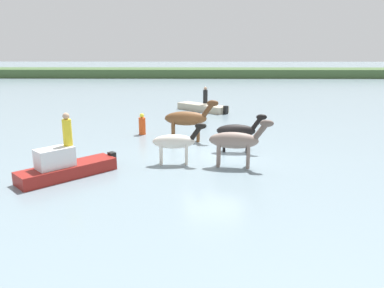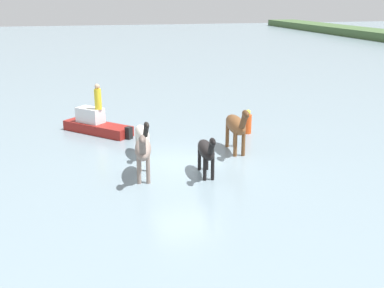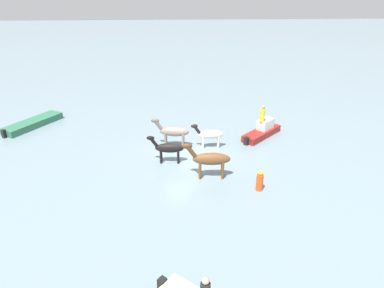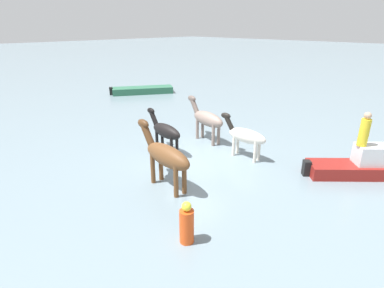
% 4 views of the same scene
% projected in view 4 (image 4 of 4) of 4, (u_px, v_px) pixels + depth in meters
% --- Properties ---
extents(ground_plane, '(183.03, 183.03, 0.00)m').
position_uv_depth(ground_plane, '(192.00, 156.00, 12.51)').
color(ground_plane, gray).
extents(horse_gray_outer, '(2.21, 0.64, 1.71)m').
position_uv_depth(horse_gray_outer, '(165.00, 131.00, 12.56)').
color(horse_gray_outer, black).
rests_on(horse_gray_outer, ground_plane).
extents(horse_dark_mare, '(2.66, 0.73, 2.06)m').
position_uv_depth(horse_dark_mare, '(166.00, 155.00, 9.74)').
color(horse_dark_mare, brown).
rests_on(horse_dark_mare, ground_plane).
extents(horse_pinto_flank, '(2.48, 0.84, 1.92)m').
position_uv_depth(horse_pinto_flank, '(207.00, 119.00, 13.77)').
color(horse_pinto_flank, gray).
rests_on(horse_pinto_flank, ground_plane).
extents(horse_lead, '(2.16, 0.55, 1.68)m').
position_uv_depth(horse_lead, '(245.00, 136.00, 12.06)').
color(horse_lead, silver).
rests_on(horse_lead, ground_plane).
extents(boat_dinghy_port, '(3.24, 3.19, 1.31)m').
position_uv_depth(boat_dinghy_port, '(361.00, 168.00, 10.79)').
color(boat_dinghy_port, maroon).
rests_on(boat_dinghy_port, ground_plane).
extents(boat_motor_center, '(3.50, 4.59, 0.74)m').
position_uv_depth(boat_motor_center, '(142.00, 91.00, 23.72)').
color(boat_motor_center, '#2D6B4C').
rests_on(boat_motor_center, ground_plane).
extents(person_helmsman_aft, '(0.32, 0.32, 1.19)m').
position_uv_depth(person_helmsman_aft, '(364.00, 130.00, 10.27)').
color(person_helmsman_aft, yellow).
rests_on(person_helmsman_aft, boat_dinghy_port).
extents(buoy_channel_marker, '(0.36, 0.36, 1.14)m').
position_uv_depth(buoy_channel_marker, '(187.00, 224.00, 7.41)').
color(buoy_channel_marker, '#E54C19').
rests_on(buoy_channel_marker, ground_plane).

